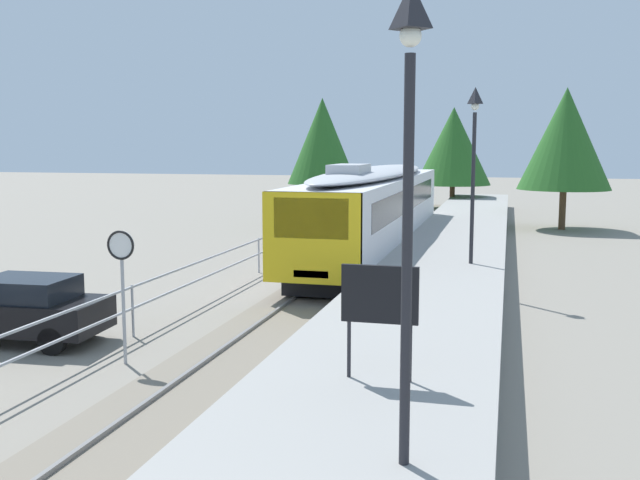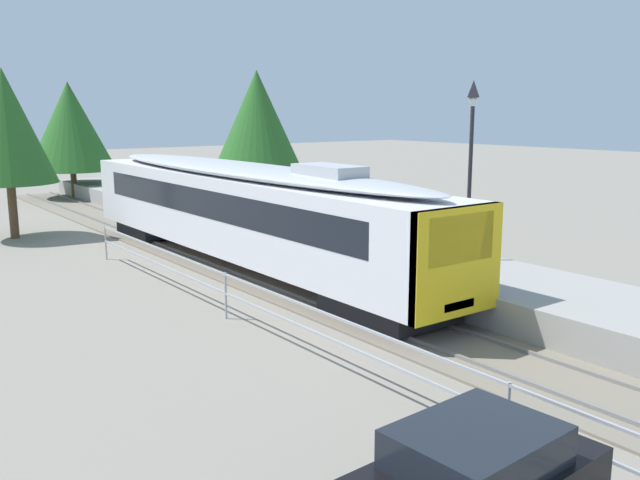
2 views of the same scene
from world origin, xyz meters
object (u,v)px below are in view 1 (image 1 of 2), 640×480
Objects in this scene: speed_limit_sign at (121,263)px; parked_hatchback_black at (20,309)px; platform_lamp_near_end at (409,136)px; platform_notice_board at (380,298)px; platform_lamp_mid_platform at (474,142)px; commuter_train at (374,204)px.

parked_hatchback_black is at bearing 163.97° from speed_limit_sign.
platform_lamp_near_end is 2.97× the size of platform_notice_board.
speed_limit_sign is at bearing 157.79° from platform_notice_board.
platform_notice_board is 0.64× the size of speed_limit_sign.
speed_limit_sign reaches higher than parked_hatchback_black.
platform_notice_board is at bearing -93.91° from platform_lamp_mid_platform.
commuter_train is 15.89m from speed_limit_sign.
commuter_train is at bearing 100.59° from platform_notice_board.
speed_limit_sign is at bearing -98.65° from commuter_train.
commuter_train is 3.68× the size of platform_lamp_mid_platform.
platform_lamp_near_end is at bearing -32.44° from parked_hatchback_black.
platform_lamp_near_end reaches higher than parked_hatchback_black.
platform_notice_board is at bearing -79.41° from commuter_train.
speed_limit_sign is at bearing -124.91° from platform_lamp_mid_platform.
commuter_train is at bearing 101.27° from platform_lamp_near_end.
platform_lamp_near_end is at bearing -78.73° from commuter_train.
platform_lamp_near_end is (4.18, -20.98, 2.48)m from commuter_train.
speed_limit_sign is at bearing 141.24° from platform_lamp_near_end.
parked_hatchback_black is (-9.72, -8.51, -3.83)m from platform_lamp_mid_platform.
parked_hatchback_black is at bearing -110.54° from commuter_train.
platform_lamp_mid_platform reaches higher than commuter_train.
platform_lamp_mid_platform is (4.18, -6.29, 2.48)m from commuter_train.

